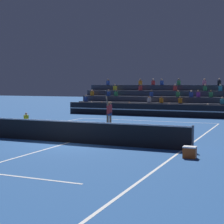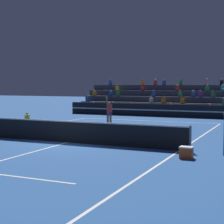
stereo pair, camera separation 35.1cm
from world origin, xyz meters
name	(u,v)px [view 1 (the left image)]	position (x,y,z in m)	size (l,w,h in m)	color
ground_plane	(69,143)	(0.00, 0.00, 0.00)	(120.00, 120.00, 0.00)	#285699
court_lines	(69,143)	(0.00, 0.00, 0.00)	(11.10, 23.90, 0.01)	white
tennis_net	(69,131)	(0.00, 0.00, 0.54)	(12.00, 0.10, 1.10)	slate
sponsor_banner_wall	(161,110)	(0.00, 16.06, 0.55)	(18.00, 0.26, 1.10)	black
bleacher_stand	(172,103)	(0.01, 19.86, 1.02)	(18.15, 4.75, 3.38)	#383D4C
ball_kid_courtside	(26,120)	(-6.81, 5.90, 0.33)	(0.30, 0.36, 0.84)	black
tennis_player	(109,113)	(-0.52, 6.01, 0.99)	(0.37, 0.95, 2.49)	brown
tennis_ball	(171,127)	(2.96, 8.00, 0.03)	(0.07, 0.07, 0.07)	#C6DB33
equipment_cooler	(190,152)	(6.13, -1.47, 0.23)	(0.50, 0.38, 0.45)	#D84C19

